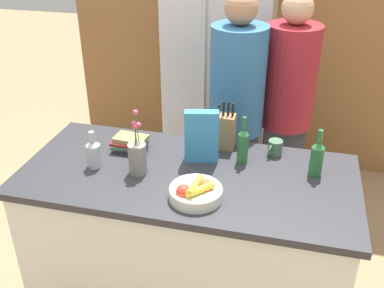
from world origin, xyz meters
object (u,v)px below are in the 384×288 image
(refrigerator, at_px, (220,69))
(flower_vase, at_px, (137,157))
(bottle_vinegar, at_px, (243,145))
(fruit_bowl, at_px, (196,192))
(bottle_oil, at_px, (317,157))
(book_stack, at_px, (130,143))
(person_at_sink, at_px, (236,110))
(coffee_mug, at_px, (275,148))
(bottle_wine, at_px, (94,153))
(knife_block, at_px, (225,131))
(cereal_box, at_px, (202,136))
(person_in_blue, at_px, (287,106))

(refrigerator, relative_size, flower_vase, 5.39)
(refrigerator, height_order, bottle_vinegar, refrigerator)
(fruit_bowl, relative_size, bottle_vinegar, 0.96)
(refrigerator, bearing_deg, bottle_oil, -60.37)
(book_stack, bearing_deg, person_at_sink, 46.41)
(coffee_mug, distance_m, bottle_wine, 1.01)
(knife_block, relative_size, cereal_box, 0.98)
(flower_vase, xyz_separation_m, bottle_vinegar, (0.52, 0.24, 0.01))
(fruit_bowl, height_order, bottle_vinegar, bottle_vinegar)
(coffee_mug, distance_m, person_at_sink, 0.50)
(book_stack, xyz_separation_m, bottle_vinegar, (0.65, 0.03, 0.06))
(bottle_wine, bearing_deg, bottle_vinegar, 17.55)
(bottle_wine, bearing_deg, flower_vase, -0.37)
(cereal_box, distance_m, person_at_sink, 0.58)
(cereal_box, relative_size, bottle_oil, 1.13)
(knife_block, xyz_separation_m, person_at_sink, (0.00, 0.39, -0.04))
(person_at_sink, bearing_deg, bottle_vinegar, -100.54)
(knife_block, bearing_deg, person_at_sink, 89.44)
(bottle_oil, bearing_deg, flower_vase, -167.28)
(refrigerator, relative_size, book_stack, 9.42)
(bottle_wine, distance_m, person_at_sink, 1.01)
(knife_block, distance_m, bottle_wine, 0.75)
(bottle_wine, bearing_deg, knife_block, 30.64)
(flower_vase, xyz_separation_m, cereal_box, (0.30, 0.21, 0.05))
(bottle_wine, height_order, person_in_blue, person_in_blue)
(person_at_sink, bearing_deg, knife_block, -113.91)
(cereal_box, height_order, bottle_wine, cereal_box)
(flower_vase, bearing_deg, book_stack, 120.16)
(coffee_mug, height_order, person_in_blue, person_in_blue)
(cereal_box, relative_size, person_at_sink, 0.17)
(flower_vase, xyz_separation_m, book_stack, (-0.13, 0.22, -0.05))
(refrigerator, xyz_separation_m, bottle_wine, (-0.39, -1.56, 0.02))
(fruit_bowl, bearing_deg, book_stack, 141.92)
(refrigerator, xyz_separation_m, person_in_blue, (0.58, -0.60, -0.01))
(bottle_wine, relative_size, person_at_sink, 0.12)
(refrigerator, height_order, flower_vase, refrigerator)
(flower_vase, height_order, coffee_mug, flower_vase)
(book_stack, bearing_deg, flower_vase, -59.84)
(knife_block, height_order, bottle_vinegar, knife_block)
(book_stack, bearing_deg, refrigerator, 78.79)
(bottle_oil, bearing_deg, knife_block, 160.91)
(refrigerator, relative_size, coffee_mug, 17.33)
(refrigerator, xyz_separation_m, flower_vase, (-0.14, -1.56, 0.04))
(flower_vase, distance_m, book_stack, 0.26)
(bottle_oil, distance_m, person_at_sink, 0.76)
(bottle_wine, bearing_deg, person_at_sink, 49.92)
(fruit_bowl, distance_m, cereal_box, 0.38)
(refrigerator, distance_m, person_at_sink, 0.83)
(fruit_bowl, xyz_separation_m, cereal_box, (-0.06, 0.36, 0.11))
(refrigerator, distance_m, cereal_box, 1.37)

